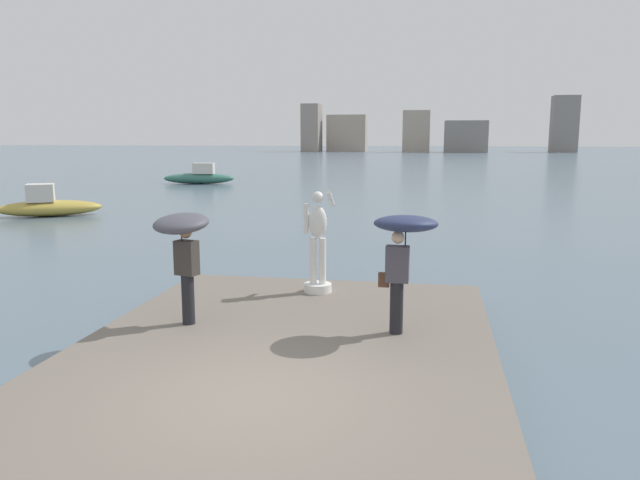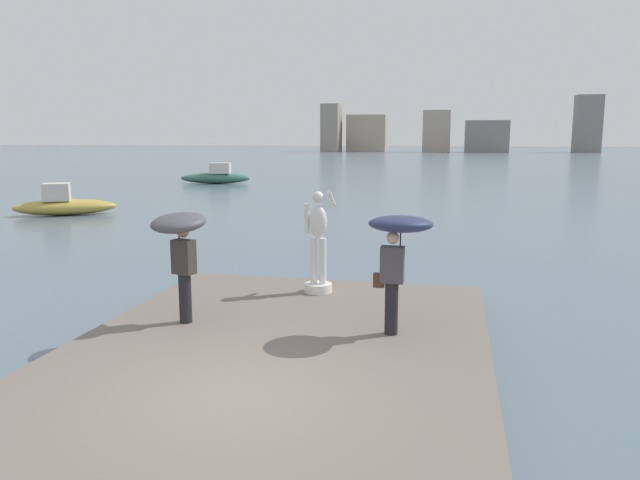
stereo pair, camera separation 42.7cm
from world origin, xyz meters
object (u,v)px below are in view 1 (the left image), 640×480
statue_white_figure (318,249)px  boat_near (48,206)px  onlooker_right (403,239)px  boat_mid (200,177)px  onlooker_left (183,237)px

statue_white_figure → boat_near: statue_white_figure is taller
statue_white_figure → onlooker_right: size_ratio=1.07×
boat_near → boat_mid: 19.98m
onlooker_left → boat_near: bearing=130.3°
statue_white_figure → boat_near: size_ratio=0.46×
boat_near → onlooker_right: bearing=-42.4°
boat_near → boat_mid: boat_mid is taller
onlooker_left → boat_mid: bearing=111.0°
boat_near → statue_white_figure: bearing=-40.8°
onlooker_left → boat_mid: (-13.66, 35.64, -1.37)m
onlooker_right → boat_near: 23.13m
onlooker_right → boat_mid: bearing=116.1°
onlooker_right → boat_mid: (-17.44, 35.53, -1.44)m
onlooker_right → boat_near: (-17.05, 15.56, -1.50)m
statue_white_figure → boat_near: 20.07m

